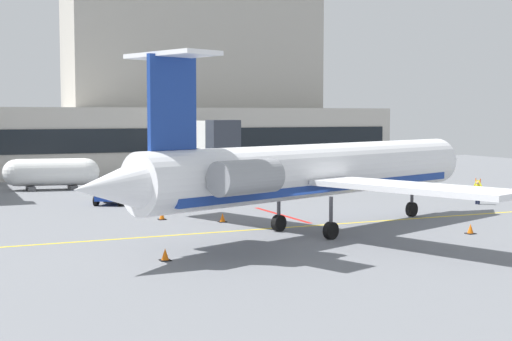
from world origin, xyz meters
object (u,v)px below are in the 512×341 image
at_px(regional_jet, 313,171).
at_px(fuel_tank, 51,172).
at_px(marshaller, 478,191).
at_px(baggage_tug, 114,192).

distance_m(regional_jet, fuel_tank, 31.00).
bearing_deg(fuel_tank, marshaller, -40.97).
relative_size(regional_jet, fuel_tank, 3.59).
distance_m(regional_jet, baggage_tug, 18.86).
relative_size(regional_jet, marshaller, 15.27).
bearing_deg(fuel_tank, regional_jet, -72.46).
bearing_deg(baggage_tug, fuel_tank, 102.17).
bearing_deg(fuel_tank, baggage_tug, -77.83).
height_order(regional_jet, baggage_tug, regional_jet).
relative_size(fuel_tank, marshaller, 4.26).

